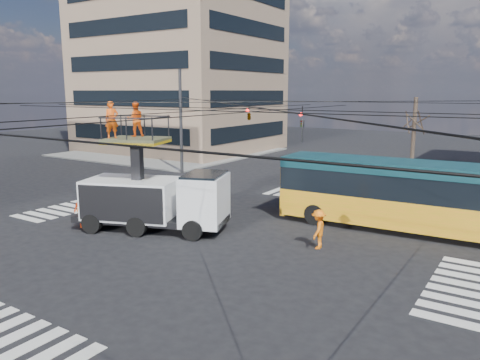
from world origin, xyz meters
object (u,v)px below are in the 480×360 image
object	(u,v)px
flagger	(318,229)
city_bus	(412,195)
utility_truck	(155,188)
traffic_cone	(78,214)
worker_ground	(83,209)

from	to	relation	value
flagger	city_bus	bearing A→B (deg)	140.88
utility_truck	city_bus	world-z (taller)	utility_truck
city_bus	flagger	size ratio (longest dim) A/B	7.51
flagger	traffic_cone	bearing A→B (deg)	-86.94
traffic_cone	flagger	world-z (taller)	flagger
traffic_cone	worker_ground	size ratio (longest dim) A/B	0.37
utility_truck	city_bus	size ratio (longest dim) A/B	0.60
utility_truck	flagger	distance (m)	7.70
flagger	utility_truck	bearing A→B (deg)	-86.71
utility_truck	worker_ground	bearing A→B (deg)	-173.43
city_bus	flagger	xyz separation A→B (m)	(-2.61, -4.51, -0.91)
traffic_cone	flagger	bearing A→B (deg)	12.10
utility_truck	flagger	size ratio (longest dim) A/B	4.52
utility_truck	traffic_cone	size ratio (longest dim) A/B	11.57
traffic_cone	utility_truck	bearing A→B (deg)	11.69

